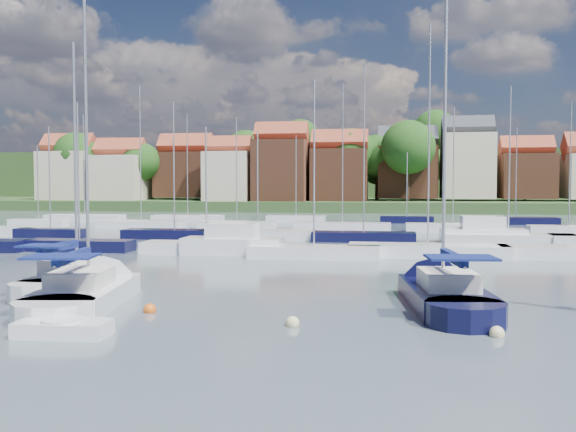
# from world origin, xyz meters

# --- Properties ---
(ground) EXTENTS (260.00, 260.00, 0.00)m
(ground) POSITION_xyz_m (0.00, 40.00, 0.00)
(ground) COLOR #46565F
(ground) RESTS_ON ground
(sailboat_left) EXTENTS (2.71, 9.25, 12.60)m
(sailboat_left) POSITION_xyz_m (-9.08, 4.93, 0.37)
(sailboat_left) COLOR silver
(sailboat_left) RESTS_ON ground
(sailboat_centre) EXTENTS (4.65, 11.53, 15.25)m
(sailboat_centre) POSITION_xyz_m (-7.12, 2.19, 0.36)
(sailboat_centre) COLOR silver
(sailboat_centre) RESTS_ON ground
(sailboat_navy) EXTENTS (4.16, 11.30, 15.33)m
(sailboat_navy) POSITION_xyz_m (7.69, 4.05, 0.36)
(sailboat_navy) COLOR black
(sailboat_navy) RESTS_ON ground
(tender) EXTENTS (3.09, 1.54, 0.66)m
(tender) POSITION_xyz_m (-5.13, -4.30, 0.25)
(tender) COLOR silver
(tender) RESTS_ON ground
(buoy_b) EXTENTS (0.49, 0.49, 0.49)m
(buoy_b) POSITION_xyz_m (-6.11, -2.47, 0.00)
(buoy_b) COLOR beige
(buoy_b) RESTS_ON ground
(buoy_c) EXTENTS (0.51, 0.51, 0.51)m
(buoy_c) POSITION_xyz_m (-3.71, -0.14, 0.00)
(buoy_c) COLOR #D85914
(buoy_c) RESTS_ON ground
(buoy_d) EXTENTS (0.51, 0.51, 0.51)m
(buoy_d) POSITION_xyz_m (2.17, -1.65, 0.00)
(buoy_d) COLOR beige
(buoy_d) RESTS_ON ground
(buoy_e) EXTENTS (0.53, 0.53, 0.53)m
(buoy_e) POSITION_xyz_m (6.25, 7.32, 0.00)
(buoy_e) COLOR #D85914
(buoy_e) RESTS_ON ground
(buoy_f) EXTENTS (0.51, 0.51, 0.51)m
(buoy_f) POSITION_xyz_m (9.08, -2.15, 0.00)
(buoy_f) COLOR beige
(buoy_f) RESTS_ON ground
(buoy_g) EXTENTS (0.47, 0.47, 0.47)m
(buoy_g) POSITION_xyz_m (-10.84, 1.99, 0.00)
(buoy_g) COLOR #D85914
(buoy_g) RESTS_ON ground
(marina_field) EXTENTS (79.62, 41.41, 15.93)m
(marina_field) POSITION_xyz_m (1.91, 35.15, 0.43)
(marina_field) COLOR silver
(marina_field) RESTS_ON ground
(far_shore_town) EXTENTS (212.46, 90.00, 22.27)m
(far_shore_town) POSITION_xyz_m (2.23, 132.67, 4.61)
(far_shore_town) COLOR #364F27
(far_shore_town) RESTS_ON ground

